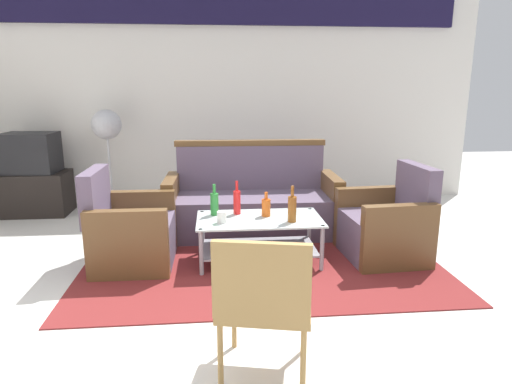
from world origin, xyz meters
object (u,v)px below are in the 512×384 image
couch (252,204)px  television (31,153)px  bottle_brown (292,208)px  bottle_orange (266,207)px  armchair_left (130,233)px  coffee_table (259,233)px  bottle_red (237,202)px  armchair_right (386,227)px  bottle_green (214,203)px  cup (222,217)px  pedestal_fan (107,131)px  tv_stand (35,193)px  wicker_chair (264,297)px

couch → television: bearing=-19.4°
bottle_brown → bottle_orange: 0.28m
armchair_left → bottle_brown: bearing=83.0°
coffee_table → bottle_red: bearing=141.0°
armchair_right → bottle_orange: (-1.10, 0.05, 0.21)m
bottle_green → cup: bottle_green is taller
bottle_red → pedestal_fan: bearing=131.5°
coffee_table → bottle_red: size_ratio=3.59×
coffee_table → tv_stand: 3.15m
coffee_table → bottle_brown: 0.40m
armchair_right → television: television is taller
bottle_orange → television: bearing=146.9°
bottle_green → couch: bearing=59.6°
pedestal_fan → tv_stand: bearing=-176.8°
couch → television: size_ratio=2.91×
couch → bottle_red: size_ratio=5.92×
bottle_orange → wicker_chair: size_ratio=0.26×
tv_stand → wicker_chair: size_ratio=0.95×
bottle_red → wicker_chair: bearing=-88.6°
armchair_left → armchair_right: same height
armchair_left → television: size_ratio=1.36×
bottle_green → tv_stand: bottle_green is taller
couch → bottle_brown: bearing=106.7°
couch → wicker_chair: (-0.15, -2.49, 0.18)m
cup → wicker_chair: size_ratio=0.12×
bottle_red → armchair_left: bearing=-174.0°
armchair_left → tv_stand: armchair_left is taller
bottle_green → pedestal_fan: (-1.29, 1.70, 0.50)m
bottle_orange → armchair_left: bearing=-179.6°
armchair_right → coffee_table: (-1.17, -0.01, -0.02)m
armchair_right → bottle_brown: size_ratio=2.69×
bottle_green → bottle_red: size_ratio=0.92×
couch → wicker_chair: couch is taller
armchair_right → armchair_left: bearing=85.1°
armchair_right → tv_stand: bearing=60.8°
armchair_left → wicker_chair: 2.00m
armchair_right → bottle_green: (-1.56, 0.13, 0.23)m
cup → pedestal_fan: bearing=124.7°
armchair_left → wicker_chair: armchair_left is taller
armchair_right → bottle_green: 1.58m
tv_stand → armchair_right: bearing=-25.4°
bottle_green → bottle_orange: (0.46, -0.08, -0.02)m
bottle_red → bottle_orange: bearing=-19.4°
coffee_table → bottle_brown: bottle_brown is taller
armchair_right → pedestal_fan: pedestal_fan is taller
bottle_brown → cup: bottle_brown is taller
wicker_chair → bottle_red: bearing=103.5°
bottle_green → wicker_chair: bearing=-82.2°
bottle_orange → pedestal_fan: bearing=134.5°
wicker_chair → armchair_left: bearing=132.0°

